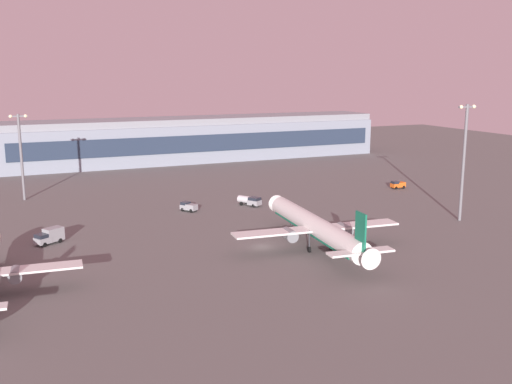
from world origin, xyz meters
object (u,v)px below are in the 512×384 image
at_px(airplane_terminal_side, 316,227).
at_px(apron_light_west, 21,151).
at_px(baggage_tractor, 189,207).
at_px(cargo_loader, 398,185).
at_px(catering_truck, 50,236).
at_px(apron_light_central, 464,155).
at_px(fuel_truck, 250,200).

height_order(airplane_terminal_side, apron_light_west, apron_light_west).
relative_size(baggage_tractor, cargo_loader, 1.09).
distance_m(catering_truck, apron_light_west, 46.96).
bearing_deg(airplane_terminal_side, apron_light_central, 13.29).
distance_m(catering_truck, cargo_loader, 98.99).
height_order(airplane_terminal_side, apron_light_central, apron_light_central).
bearing_deg(apron_light_central, baggage_tractor, 148.41).
relative_size(catering_truck, apron_light_central, 0.23).
relative_size(fuel_truck, catering_truck, 1.07).
distance_m(airplane_terminal_side, apron_light_central, 42.55).
bearing_deg(catering_truck, fuel_truck, -103.90).
distance_m(catering_truck, baggage_tractor, 36.59).
bearing_deg(baggage_tractor, airplane_terminal_side, -105.16).
distance_m(fuel_truck, catering_truck, 51.42).
distance_m(airplane_terminal_side, apron_light_west, 85.23).
bearing_deg(fuel_truck, apron_light_west, -61.78).
xyz_separation_m(baggage_tractor, apron_light_west, (-35.88, 29.93, 11.92)).
bearing_deg(cargo_loader, baggage_tractor, 93.23).
relative_size(catering_truck, apron_light_west, 0.27).
bearing_deg(apron_light_west, airplane_terminal_side, -54.55).
bearing_deg(airplane_terminal_side, baggage_tractor, 113.79).
distance_m(baggage_tractor, apron_light_west, 48.23).
relative_size(cargo_loader, apron_light_central, 0.16).
height_order(fuel_truck, cargo_loader, fuel_truck).
distance_m(airplane_terminal_side, cargo_loader, 66.10).
height_order(baggage_tractor, cargo_loader, same).
height_order(airplane_terminal_side, catering_truck, airplane_terminal_side).
bearing_deg(airplane_terminal_side, apron_light_west, 130.49).
relative_size(cargo_loader, apron_light_west, 0.18).
bearing_deg(baggage_tractor, apron_light_central, -65.50).
height_order(catering_truck, baggage_tractor, catering_truck).
distance_m(cargo_loader, apron_light_central, 40.10).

